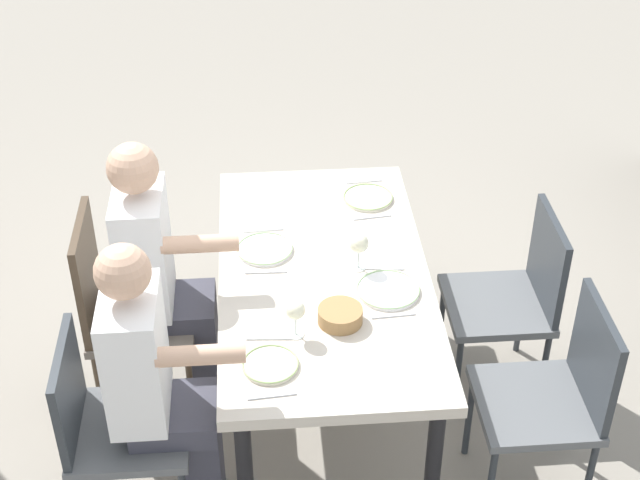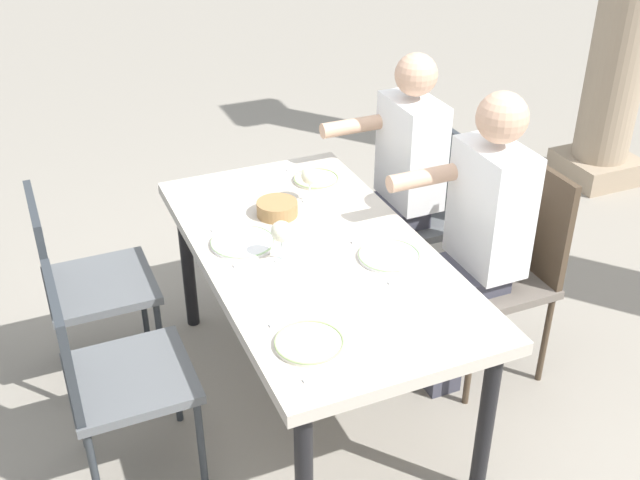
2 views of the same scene
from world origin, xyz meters
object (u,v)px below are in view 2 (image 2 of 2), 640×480
at_px(plate_2, 389,256).
at_px(plate_1, 243,242).
at_px(chair_mid_south, 106,370).
at_px(chair_mid_north, 508,259).
at_px(plate_0, 316,179).
at_px(bread_basket, 277,208).
at_px(wine_glass_0, 310,177).
at_px(dining_table, 315,266).
at_px(plate_3, 309,343).
at_px(wine_glass_1, 281,232).
at_px(chair_west_south, 79,277).
at_px(diner_man_white, 397,179).
at_px(chair_west_north, 431,205).
at_px(diner_woman_green, 474,237).

bearing_deg(plate_2, plate_1, -123.40).
bearing_deg(chair_mid_south, plate_2, 86.49).
distance_m(chair_mid_north, chair_mid_south, 1.70).
relative_size(chair_mid_south, plate_1, 3.48).
bearing_deg(plate_0, bread_basket, -50.18).
relative_size(chair_mid_south, wine_glass_0, 5.61).
relative_size(dining_table, plate_3, 7.11).
bearing_deg(wine_glass_0, wine_glass_1, -35.01).
bearing_deg(chair_mid_south, wine_glass_1, 96.62).
height_order(chair_west_south, plate_3, chair_west_south).
xyz_separation_m(chair_west_south, wine_glass_1, (0.54, 0.70, 0.34)).
bearing_deg(bread_basket, diner_man_white, 107.28).
bearing_deg(plate_1, chair_mid_south, -67.69).
distance_m(chair_mid_north, wine_glass_1, 1.04).
bearing_deg(plate_1, wine_glass_1, 31.06).
xyz_separation_m(dining_table, chair_west_north, (-0.53, 0.84, -0.17)).
relative_size(chair_west_north, plate_1, 3.38).
relative_size(diner_man_white, plate_1, 5.07).
height_order(plate_1, plate_3, same).
bearing_deg(chair_mid_north, plate_1, -102.79).
height_order(chair_mid_north, diner_woman_green, diner_woman_green).
distance_m(diner_woman_green, plate_1, 0.94).
relative_size(dining_table, chair_west_north, 1.89).
height_order(diner_man_white, plate_0, diner_man_white).
distance_m(plate_0, wine_glass_1, 0.68).
xyz_separation_m(plate_2, bread_basket, (-0.48, -0.27, 0.02)).
relative_size(chair_west_south, chair_mid_south, 1.02).
bearing_deg(chair_west_north, plate_3, -45.82).
bearing_deg(chair_west_north, dining_table, -58.00).
bearing_deg(bread_basket, chair_west_south, -104.39).
bearing_deg(chair_west_south, wine_glass_0, 81.54).
relative_size(chair_west_north, bread_basket, 5.00).
bearing_deg(plate_1, bread_basket, 129.23).
bearing_deg(diner_woman_green, plate_0, -146.39).
height_order(dining_table, plate_3, plate_3).
xyz_separation_m(dining_table, plate_3, (0.53, -0.24, 0.08)).
bearing_deg(plate_3, plate_2, 127.28).
bearing_deg(chair_mid_south, dining_table, 96.59).
relative_size(plate_0, wine_glass_0, 1.30).
distance_m(chair_west_south, chair_mid_south, 0.62).
distance_m(chair_mid_north, bread_basket, 1.00).
distance_m(chair_mid_south, bread_basket, 0.95).
xyz_separation_m(dining_table, diner_woman_green, (0.09, 0.66, 0.03)).
relative_size(chair_mid_south, diner_man_white, 0.69).
distance_m(diner_woman_green, plate_0, 0.77).
xyz_separation_m(wine_glass_1, plate_2, (0.15, 0.38, -0.11)).
distance_m(diner_woman_green, plate_3, 1.00).
relative_size(diner_man_white, bread_basket, 7.51).
distance_m(diner_woman_green, plate_2, 0.43).
height_order(chair_mid_south, bread_basket, chair_mid_south).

